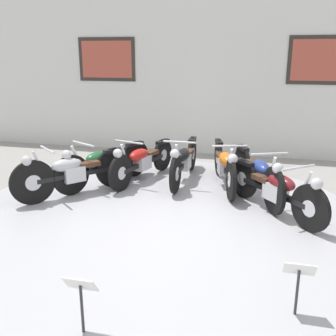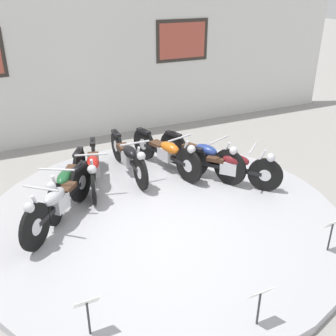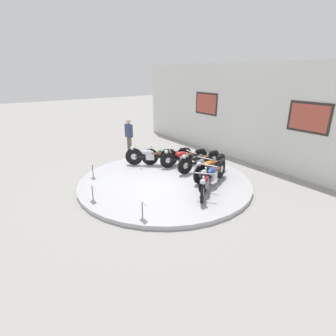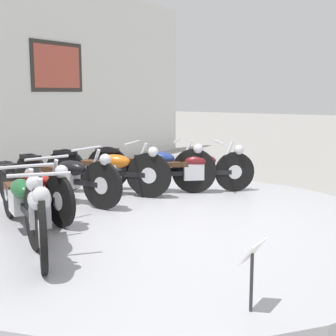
{
  "view_description": "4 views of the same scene",
  "coord_description": "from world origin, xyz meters",
  "px_view_note": "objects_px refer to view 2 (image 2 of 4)",
  "views": [
    {
      "loc": [
        1.3,
        -4.92,
        2.28
      ],
      "look_at": [
        0.01,
        0.32,
        0.7
      ],
      "focal_mm": 42.0,
      "sensor_mm": 36.0,
      "label": 1
    },
    {
      "loc": [
        -2.19,
        -4.9,
        3.49
      ],
      "look_at": [
        0.14,
        0.07,
        0.86
      ],
      "focal_mm": 42.0,
      "sensor_mm": 36.0,
      "label": 2
    },
    {
      "loc": [
        6.65,
        -4.68,
        3.56
      ],
      "look_at": [
        0.25,
        -0.05,
        0.64
      ],
      "focal_mm": 28.0,
      "sensor_mm": 36.0,
      "label": 3
    },
    {
      "loc": [
        -4.55,
        -3.01,
        1.64
      ],
      "look_at": [
        0.11,
        -0.05,
        0.74
      ],
      "focal_mm": 50.0,
      "sensor_mm": 36.0,
      "label": 4
    }
  ],
  "objects_px": {
    "motorcycle_red": "(93,166)",
    "info_placard_front_left": "(87,307)",
    "motorcycle_maroon": "(230,165)",
    "info_placard_front_right": "(332,228)",
    "motorcycle_green": "(67,181)",
    "info_placard_front_centre": "(260,298)",
    "motorcycle_black": "(128,156)",
    "motorcycle_orange": "(166,152)",
    "motorcycle_silver": "(58,200)",
    "motorcycle_blue": "(202,154)"
  },
  "relations": [
    {
      "from": "motorcycle_red",
      "to": "motorcycle_black",
      "type": "height_order",
      "value": "motorcycle_black"
    },
    {
      "from": "motorcycle_red",
      "to": "info_placard_front_right",
      "type": "xyz_separation_m",
      "value": [
        2.38,
        -3.23,
        -0.0
      ]
    },
    {
      "from": "motorcycle_black",
      "to": "info_placard_front_left",
      "type": "distance_m",
      "value": 3.76
    },
    {
      "from": "info_placard_front_centre",
      "to": "info_placard_front_left",
      "type": "bearing_deg",
      "value": 159.06
    },
    {
      "from": "info_placard_front_left",
      "to": "info_placard_front_right",
      "type": "height_order",
      "value": "same"
    },
    {
      "from": "motorcycle_blue",
      "to": "motorcycle_maroon",
      "type": "height_order",
      "value": "motorcycle_blue"
    },
    {
      "from": "motorcycle_black",
      "to": "motorcycle_orange",
      "type": "bearing_deg",
      "value": -11.6
    },
    {
      "from": "motorcycle_red",
      "to": "motorcycle_maroon",
      "type": "distance_m",
      "value": 2.44
    },
    {
      "from": "motorcycle_green",
      "to": "motorcycle_blue",
      "type": "relative_size",
      "value": 0.94
    },
    {
      "from": "motorcycle_maroon",
      "to": "motorcycle_blue",
      "type": "bearing_deg",
      "value": 114.3
    },
    {
      "from": "motorcycle_silver",
      "to": "info_placard_front_right",
      "type": "relative_size",
      "value": 3.07
    },
    {
      "from": "motorcycle_orange",
      "to": "motorcycle_red",
      "type": "bearing_deg",
      "value": -179.87
    },
    {
      "from": "motorcycle_silver",
      "to": "motorcycle_maroon",
      "type": "xyz_separation_m",
      "value": [
        3.04,
        -0.0,
        -0.03
      ]
    },
    {
      "from": "motorcycle_blue",
      "to": "info_placard_front_right",
      "type": "relative_size",
      "value": 3.7
    },
    {
      "from": "motorcycle_maroon",
      "to": "info_placard_front_centre",
      "type": "distance_m",
      "value": 3.25
    },
    {
      "from": "motorcycle_blue",
      "to": "info_placard_front_left",
      "type": "xyz_separation_m",
      "value": [
        -2.93,
        -2.82,
        -0.03
      ]
    },
    {
      "from": "motorcycle_black",
      "to": "motorcycle_maroon",
      "type": "height_order",
      "value": "motorcycle_black"
    },
    {
      "from": "motorcycle_green",
      "to": "info_placard_front_right",
      "type": "height_order",
      "value": "motorcycle_green"
    },
    {
      "from": "motorcycle_green",
      "to": "info_placard_front_left",
      "type": "xyz_separation_m",
      "value": [
        -0.4,
        -2.82,
        -0.02
      ]
    },
    {
      "from": "info_placard_front_centre",
      "to": "motorcycle_black",
      "type": "bearing_deg",
      "value": 90.01
    },
    {
      "from": "motorcycle_black",
      "to": "info_placard_front_centre",
      "type": "relative_size",
      "value": 3.88
    },
    {
      "from": "motorcycle_orange",
      "to": "info_placard_front_centre",
      "type": "xyz_separation_m",
      "value": [
        -0.71,
        -3.87,
        -0.02
      ]
    },
    {
      "from": "motorcycle_blue",
      "to": "motorcycle_orange",
      "type": "bearing_deg",
      "value": 142.91
    },
    {
      "from": "motorcycle_black",
      "to": "motorcycle_maroon",
      "type": "distance_m",
      "value": 1.9
    },
    {
      "from": "motorcycle_blue",
      "to": "motorcycle_black",
      "type": "bearing_deg",
      "value": 156.1
    },
    {
      "from": "motorcycle_black",
      "to": "info_placard_front_left",
      "type": "bearing_deg",
      "value": -116.27
    },
    {
      "from": "info_placard_front_right",
      "to": "motorcycle_orange",
      "type": "bearing_deg",
      "value": 106.43
    },
    {
      "from": "motorcycle_maroon",
      "to": "info_placard_front_right",
      "type": "xyz_separation_m",
      "value": [
        0.15,
        -2.24,
        -0.01
      ]
    },
    {
      "from": "info_placard_front_left",
      "to": "info_placard_front_right",
      "type": "bearing_deg",
      "value": 0.0
    },
    {
      "from": "motorcycle_black",
      "to": "motorcycle_maroon",
      "type": "xyz_separation_m",
      "value": [
        1.52,
        -1.13,
        -0.01
      ]
    },
    {
      "from": "motorcycle_black",
      "to": "info_placard_front_right",
      "type": "relative_size",
      "value": 3.88
    },
    {
      "from": "motorcycle_red",
      "to": "info_placard_front_left",
      "type": "xyz_separation_m",
      "value": [
        -0.95,
        -3.23,
        -0.0
      ]
    },
    {
      "from": "info_placard_front_centre",
      "to": "info_placard_front_right",
      "type": "bearing_deg",
      "value": 20.94
    },
    {
      "from": "motorcycle_blue",
      "to": "info_placard_front_right",
      "type": "bearing_deg",
      "value": -81.76
    },
    {
      "from": "motorcycle_blue",
      "to": "info_placard_front_centre",
      "type": "height_order",
      "value": "motorcycle_blue"
    },
    {
      "from": "motorcycle_red",
      "to": "info_placard_front_right",
      "type": "bearing_deg",
      "value": -53.54
    },
    {
      "from": "motorcycle_silver",
      "to": "info_placard_front_centre",
      "type": "xyz_separation_m",
      "value": [
        1.52,
        -2.88,
        -0.03
      ]
    },
    {
      "from": "motorcycle_orange",
      "to": "motorcycle_maroon",
      "type": "distance_m",
      "value": 1.27
    },
    {
      "from": "motorcycle_red",
      "to": "info_placard_front_right",
      "type": "relative_size",
      "value": 3.7
    },
    {
      "from": "motorcycle_green",
      "to": "motorcycle_blue",
      "type": "bearing_deg",
      "value": -0.01
    },
    {
      "from": "motorcycle_green",
      "to": "info_placard_front_left",
      "type": "bearing_deg",
      "value": -98.14
    },
    {
      "from": "motorcycle_blue",
      "to": "info_placard_front_left",
      "type": "relative_size",
      "value": 3.7
    },
    {
      "from": "motorcycle_green",
      "to": "info_placard_front_right",
      "type": "distance_m",
      "value": 4.07
    },
    {
      "from": "motorcycle_green",
      "to": "motorcycle_maroon",
      "type": "relative_size",
      "value": 1.16
    },
    {
      "from": "motorcycle_red",
      "to": "motorcycle_black",
      "type": "distance_m",
      "value": 0.73
    },
    {
      "from": "motorcycle_black",
      "to": "motorcycle_green",
      "type": "bearing_deg",
      "value": -156.19
    },
    {
      "from": "motorcycle_red",
      "to": "info_placard_front_left",
      "type": "height_order",
      "value": "motorcycle_red"
    },
    {
      "from": "motorcycle_silver",
      "to": "info_placard_front_left",
      "type": "bearing_deg",
      "value": -93.83
    },
    {
      "from": "motorcycle_silver",
      "to": "info_placard_front_left",
      "type": "height_order",
      "value": "motorcycle_silver"
    },
    {
      "from": "motorcycle_red",
      "to": "info_placard_front_centre",
      "type": "relative_size",
      "value": 3.7
    }
  ]
}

